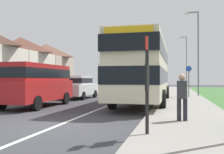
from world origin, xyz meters
TOP-DOWN VIEW (x-y plane):
  - ground_plane at (0.00, 0.00)m, footprint 120.00×120.00m
  - lane_marking_centre at (0.00, 8.00)m, footprint 0.14×60.00m
  - pavement_near_side at (4.20, 6.00)m, footprint 3.20×68.00m
  - double_decker_bus at (1.85, 8.16)m, footprint 2.80×11.09m
  - parked_van_red at (-3.61, 5.13)m, footprint 2.11×5.38m
  - parked_car_white at (-3.57, 11.17)m, footprint 1.99×4.54m
  - pedestrian_at_stop at (3.91, 1.29)m, footprint 0.34×0.34m
  - bus_stop_sign at (3.00, -1.08)m, footprint 0.09×0.52m
  - cycle_route_sign at (4.72, 13.39)m, footprint 0.44×0.08m
  - street_lamp_mid at (5.43, 14.81)m, footprint 1.14×0.20m
  - street_lamp_far at (5.29, 33.97)m, footprint 1.14×0.20m
  - house_terrace_far_side at (-15.60, 18.71)m, footprint 6.49×26.90m

SIDE VIEW (x-z plane):
  - ground_plane at x=0.00m, z-range 0.00..0.00m
  - lane_marking_centre at x=0.00m, z-range 0.00..0.01m
  - pavement_near_side at x=4.20m, z-range 0.00..0.12m
  - parked_car_white at x=-3.57m, z-range 0.08..1.83m
  - pedestrian_at_stop at x=3.91m, z-range 0.14..1.81m
  - parked_van_red at x=-3.61m, z-range 0.21..2.50m
  - cycle_route_sign at x=4.72m, z-range 0.17..2.69m
  - bus_stop_sign at x=3.00m, z-range 0.24..2.84m
  - double_decker_bus at x=1.85m, z-range 0.29..3.99m
  - house_terrace_far_side at x=-15.60m, z-range 0.00..6.88m
  - street_lamp_mid at x=5.43m, z-range 0.54..7.61m
  - street_lamp_far at x=5.29m, z-range 0.56..8.56m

